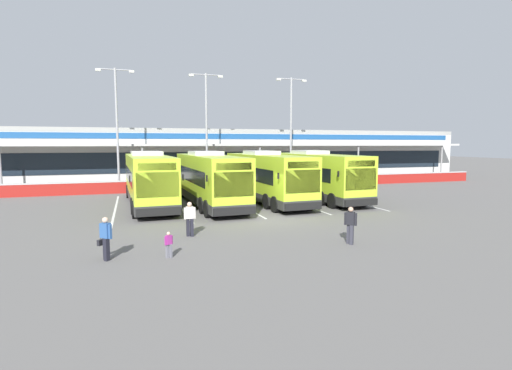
% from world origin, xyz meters
% --- Properties ---
extents(ground_plane, '(200.00, 200.00, 0.00)m').
position_xyz_m(ground_plane, '(0.00, 0.00, 0.00)').
color(ground_plane, '#605E5B').
extents(terminal_building, '(70.00, 13.00, 6.00)m').
position_xyz_m(terminal_building, '(-0.00, 26.91, 3.01)').
color(terminal_building, silver).
rests_on(terminal_building, ground).
extents(red_barrier_wall, '(60.00, 0.40, 1.10)m').
position_xyz_m(red_barrier_wall, '(0.00, 14.50, 0.56)').
color(red_barrier_wall, maroon).
rests_on(red_barrier_wall, ground).
extents(coach_bus_leftmost, '(3.31, 12.25, 3.78)m').
position_xyz_m(coach_bus_leftmost, '(-6.19, 6.70, 1.79)').
color(coach_bus_leftmost, '#B7DB2D').
rests_on(coach_bus_leftmost, ground).
extents(coach_bus_left_centre, '(3.31, 12.25, 3.78)m').
position_xyz_m(coach_bus_left_centre, '(-2.13, 5.62, 1.79)').
color(coach_bus_left_centre, '#B7DB2D').
rests_on(coach_bus_left_centre, ground).
extents(coach_bus_centre, '(3.31, 12.25, 3.78)m').
position_xyz_m(coach_bus_centre, '(2.24, 6.00, 1.79)').
color(coach_bus_centre, '#B7DB2D').
rests_on(coach_bus_centre, ground).
extents(coach_bus_right_centre, '(3.31, 12.25, 3.78)m').
position_xyz_m(coach_bus_right_centre, '(6.44, 6.29, 1.79)').
color(coach_bus_right_centre, '#B7DB2D').
rests_on(coach_bus_right_centre, ground).
extents(bay_stripe_far_west, '(0.14, 13.00, 0.01)m').
position_xyz_m(bay_stripe_far_west, '(-8.40, 6.00, 0.00)').
color(bay_stripe_far_west, silver).
rests_on(bay_stripe_far_west, ground).
extents(bay_stripe_west, '(0.14, 13.00, 0.01)m').
position_xyz_m(bay_stripe_west, '(-4.20, 6.00, 0.00)').
color(bay_stripe_west, silver).
rests_on(bay_stripe_west, ground).
extents(bay_stripe_mid_west, '(0.14, 13.00, 0.01)m').
position_xyz_m(bay_stripe_mid_west, '(0.00, 6.00, 0.00)').
color(bay_stripe_mid_west, silver).
rests_on(bay_stripe_mid_west, ground).
extents(bay_stripe_centre, '(0.14, 13.00, 0.01)m').
position_xyz_m(bay_stripe_centre, '(4.20, 6.00, 0.00)').
color(bay_stripe_centre, silver).
rests_on(bay_stripe_centre, ground).
extents(bay_stripe_mid_east, '(0.14, 13.00, 0.01)m').
position_xyz_m(bay_stripe_mid_east, '(8.40, 6.00, 0.00)').
color(bay_stripe_mid_east, silver).
rests_on(bay_stripe_mid_east, ground).
extents(pedestrian_with_handbag, '(0.56, 0.57, 1.62)m').
position_xyz_m(pedestrian_with_handbag, '(-8.29, -6.14, 0.86)').
color(pedestrian_with_handbag, black).
rests_on(pedestrian_with_handbag, ground).
extents(pedestrian_in_dark_coat, '(0.53, 0.30, 1.62)m').
position_xyz_m(pedestrian_in_dark_coat, '(-4.78, -3.34, 0.87)').
color(pedestrian_in_dark_coat, black).
rests_on(pedestrian_in_dark_coat, ground).
extents(pedestrian_child, '(0.32, 0.22, 1.00)m').
position_xyz_m(pedestrian_child, '(-6.05, -6.56, 0.54)').
color(pedestrian_child, slate).
rests_on(pedestrian_child, ground).
extents(pedestrian_near_bin, '(0.44, 0.45, 1.62)m').
position_xyz_m(pedestrian_near_bin, '(1.58, -6.88, 0.87)').
color(pedestrian_near_bin, '#33333D').
rests_on(pedestrian_near_bin, ground).
extents(lamp_post_west, '(3.24, 0.28, 11.00)m').
position_xyz_m(lamp_post_west, '(-8.40, 16.15, 6.29)').
color(lamp_post_west, '#9E9EA3').
rests_on(lamp_post_west, ground).
extents(lamp_post_centre, '(3.24, 0.28, 11.00)m').
position_xyz_m(lamp_post_centre, '(-0.26, 16.25, 6.29)').
color(lamp_post_centre, '#9E9EA3').
rests_on(lamp_post_centre, ground).
extents(lamp_post_east, '(3.24, 0.28, 11.00)m').
position_xyz_m(lamp_post_east, '(8.48, 16.05, 6.29)').
color(lamp_post_east, '#9E9EA3').
rests_on(lamp_post_east, ground).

